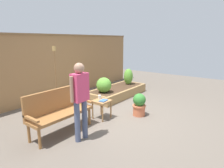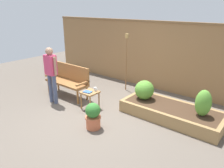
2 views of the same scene
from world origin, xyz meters
TOP-DOWN VIEW (x-y plane):
  - ground_plane at (0.00, 0.00)m, footprint 14.00×14.00m
  - fence_back at (0.00, 2.60)m, footprint 8.40×0.14m
  - garden_bench at (-1.46, 0.41)m, footprint 1.44×0.48m
  - side_table at (-0.33, 0.15)m, footprint 0.40×0.40m
  - cup_on_table at (-0.26, 0.28)m, footprint 0.11×0.08m
  - book_on_table at (-0.34, 0.08)m, footprint 0.24×0.18m
  - potted_boxwood at (0.41, -0.52)m, footprint 0.36×0.36m
  - raised_planter_bed at (1.56, 1.01)m, footprint 2.40×1.00m
  - shrub_near_bench at (0.79, 1.00)m, footprint 0.49×0.49m
  - shrub_far_corner at (2.26, 1.00)m, footprint 0.34×0.34m
  - tiki_torch at (-0.40, 1.86)m, footprint 0.10×0.10m
  - person_by_bench at (-1.40, -0.22)m, footprint 0.47×0.20m

SIDE VIEW (x-z plane):
  - ground_plane at x=0.00m, z-range 0.00..0.00m
  - raised_planter_bed at x=1.56m, z-range 0.00..0.30m
  - potted_boxwood at x=0.41m, z-range 0.01..0.61m
  - side_table at x=-0.33m, z-range 0.16..0.64m
  - book_on_table at x=-0.34m, z-range 0.48..0.50m
  - cup_on_table at x=-0.26m, z-range 0.48..0.58m
  - garden_bench at x=-1.46m, z-range 0.07..1.01m
  - shrub_near_bench at x=0.79m, z-range 0.30..0.79m
  - shrub_far_corner at x=2.26m, z-range 0.30..0.90m
  - person_by_bench at x=-1.40m, z-range 0.15..1.71m
  - fence_back at x=0.00m, z-range 0.01..2.17m
  - tiki_torch at x=-0.40m, z-range 0.32..2.11m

